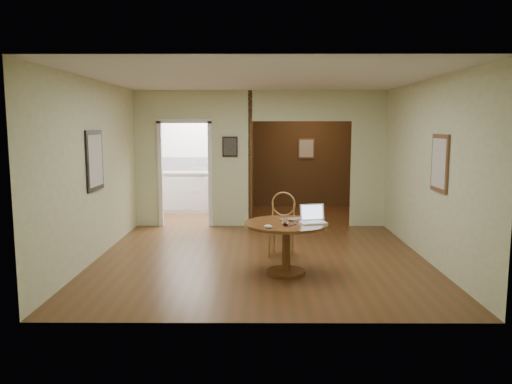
{
  "coord_description": "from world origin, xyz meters",
  "views": [
    {
      "loc": [
        -0.04,
        -7.41,
        2.02
      ],
      "look_at": [
        -0.07,
        -0.2,
        1.05
      ],
      "focal_mm": 35.0,
      "sensor_mm": 36.0,
      "label": 1
    }
  ],
  "objects_px": {
    "open_laptop": "(313,218)",
    "closed_laptop": "(294,220)",
    "dining_table": "(286,236)",
    "chair": "(282,221)"
  },
  "relations": [
    {
      "from": "dining_table",
      "to": "chair",
      "type": "xyz_separation_m",
      "value": [
        -0.01,
        0.96,
        0.02
      ]
    },
    {
      "from": "dining_table",
      "to": "closed_laptop",
      "type": "height_order",
      "value": "closed_laptop"
    },
    {
      "from": "dining_table",
      "to": "closed_laptop",
      "type": "relative_size",
      "value": 3.32
    },
    {
      "from": "dining_table",
      "to": "chair",
      "type": "bearing_deg",
      "value": 90.82
    },
    {
      "from": "chair",
      "to": "open_laptop",
      "type": "distance_m",
      "value": 1.03
    },
    {
      "from": "dining_table",
      "to": "closed_laptop",
      "type": "distance_m",
      "value": 0.25
    },
    {
      "from": "open_laptop",
      "to": "closed_laptop",
      "type": "distance_m",
      "value": 0.27
    },
    {
      "from": "chair",
      "to": "open_laptop",
      "type": "bearing_deg",
      "value": -51.58
    },
    {
      "from": "dining_table",
      "to": "chair",
      "type": "distance_m",
      "value": 0.96
    },
    {
      "from": "open_laptop",
      "to": "closed_laptop",
      "type": "height_order",
      "value": "open_laptop"
    }
  ]
}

